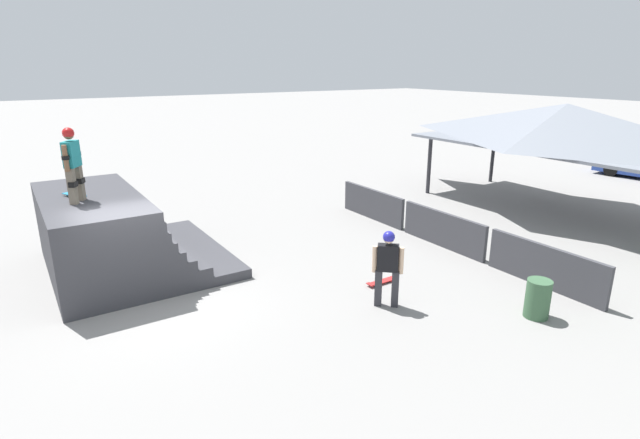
# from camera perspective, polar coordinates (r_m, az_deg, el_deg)

# --- Properties ---
(ground_plane) EXTENTS (160.00, 160.00, 0.00)m
(ground_plane) POSITION_cam_1_polar(r_m,az_deg,el_deg) (12.30, -19.21, -8.84)
(ground_plane) COLOR gray
(quarter_pipe_ramp) EXTENTS (4.94, 4.36, 2.09)m
(quarter_pipe_ramp) POSITION_cam_1_polar(r_m,az_deg,el_deg) (14.09, -22.82, -1.87)
(quarter_pipe_ramp) COLOR #38383D
(quarter_pipe_ramp) RESTS_ON ground
(skater_on_deck) EXTENTS (0.72, 0.54, 1.76)m
(skater_on_deck) POSITION_cam_1_polar(r_m,az_deg,el_deg) (13.02, -26.47, 6.12)
(skater_on_deck) COLOR #6B6051
(skater_on_deck) RESTS_ON quarter_pipe_ramp
(skateboard_on_deck) EXTENTS (0.81, 0.49, 0.09)m
(skateboard_on_deck) POSITION_cam_1_polar(r_m,az_deg,el_deg) (13.69, -26.22, 2.51)
(skateboard_on_deck) COLOR silver
(skateboard_on_deck) RESTS_ON quarter_pipe_ramp
(bystander_walking) EXTENTS (0.55, 0.59, 1.77)m
(bystander_walking) POSITION_cam_1_polar(r_m,az_deg,el_deg) (11.13, 7.75, -4.91)
(bystander_walking) COLOR #2D2D33
(bystander_walking) RESTS_ON ground
(skateboard_on_ground) EXTENTS (0.22, 0.85, 0.09)m
(skateboard_on_ground) POSITION_cam_1_polar(r_m,az_deg,el_deg) (12.58, 6.96, -7.07)
(skateboard_on_ground) COLOR red
(skateboard_on_ground) RESTS_ON ground
(barrier_fence) EXTENTS (9.90, 0.12, 1.05)m
(barrier_fence) POSITION_cam_1_polar(r_m,az_deg,el_deg) (15.29, 13.88, -1.12)
(barrier_fence) COLOR #3D3D42
(barrier_fence) RESTS_ON ground
(pavilion_shelter) EXTENTS (10.63, 4.72, 3.92)m
(pavilion_shelter) POSITION_cam_1_polar(r_m,az_deg,el_deg) (20.00, 26.18, 9.54)
(pavilion_shelter) COLOR #2D2D33
(pavilion_shelter) RESTS_ON ground
(trash_bin) EXTENTS (0.52, 0.52, 0.85)m
(trash_bin) POSITION_cam_1_polar(r_m,az_deg,el_deg) (11.77, 23.63, -8.29)
(trash_bin) COLOR #385B3D
(trash_bin) RESTS_ON ground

